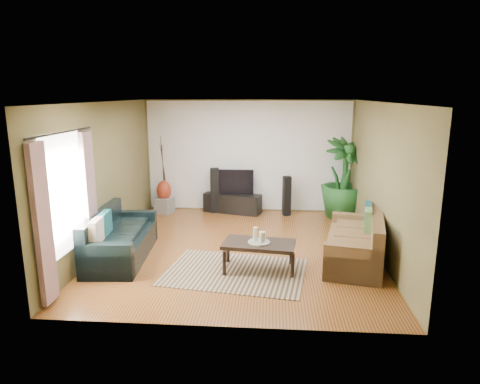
# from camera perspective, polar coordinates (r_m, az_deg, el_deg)

# --- Properties ---
(floor) EXTENTS (5.50, 5.50, 0.00)m
(floor) POSITION_cam_1_polar(r_m,az_deg,el_deg) (8.09, -0.11, -7.58)
(floor) COLOR brown
(floor) RESTS_ON ground
(ceiling) EXTENTS (5.50, 5.50, 0.00)m
(ceiling) POSITION_cam_1_polar(r_m,az_deg,el_deg) (7.57, -0.12, 11.90)
(ceiling) COLOR white
(ceiling) RESTS_ON ground
(wall_back) EXTENTS (5.00, 0.00, 5.00)m
(wall_back) POSITION_cam_1_polar(r_m,az_deg,el_deg) (10.43, 1.07, 4.77)
(wall_back) COLOR brown
(wall_back) RESTS_ON ground
(wall_front) EXTENTS (5.00, 0.00, 5.00)m
(wall_front) POSITION_cam_1_polar(r_m,az_deg,el_deg) (5.06, -2.54, -4.22)
(wall_front) COLOR brown
(wall_front) RESTS_ON ground
(wall_left) EXTENTS (0.00, 5.50, 5.50)m
(wall_left) POSITION_cam_1_polar(r_m,az_deg,el_deg) (8.30, -17.61, 2.00)
(wall_left) COLOR brown
(wall_left) RESTS_ON ground
(wall_right) EXTENTS (0.00, 5.50, 5.50)m
(wall_right) POSITION_cam_1_polar(r_m,az_deg,el_deg) (7.93, 18.21, 1.48)
(wall_right) COLOR brown
(wall_right) RESTS_ON ground
(backwall_panel) EXTENTS (4.90, 0.00, 4.90)m
(backwall_panel) POSITION_cam_1_polar(r_m,az_deg,el_deg) (10.42, 1.06, 4.76)
(backwall_panel) COLOR white
(backwall_panel) RESTS_ON ground
(window_pane) EXTENTS (0.00, 1.80, 1.80)m
(window_pane) POSITION_cam_1_polar(r_m,az_deg,el_deg) (6.85, -22.39, -0.19)
(window_pane) COLOR white
(window_pane) RESTS_ON ground
(curtain_near) EXTENTS (0.08, 0.35, 2.20)m
(curtain_near) POSITION_cam_1_polar(r_m,az_deg,el_deg) (6.25, -24.81, -4.00)
(curtain_near) COLOR gray
(curtain_near) RESTS_ON ground
(curtain_far) EXTENTS (0.08, 0.35, 2.20)m
(curtain_far) POSITION_cam_1_polar(r_m,az_deg,el_deg) (7.54, -19.38, -0.74)
(curtain_far) COLOR gray
(curtain_far) RESTS_ON ground
(curtain_rod) EXTENTS (0.03, 1.90, 0.03)m
(curtain_rod) POSITION_cam_1_polar(r_m,az_deg,el_deg) (6.70, -22.67, 7.32)
(curtain_rod) COLOR black
(curtain_rod) RESTS_ON ground
(sofa_left) EXTENTS (1.01, 2.08, 0.85)m
(sofa_left) POSITION_cam_1_polar(r_m,az_deg,el_deg) (7.82, -15.58, -5.52)
(sofa_left) COLOR black
(sofa_left) RESTS_ON floor
(sofa_right) EXTENTS (1.27, 2.11, 0.85)m
(sofa_right) POSITION_cam_1_polar(r_m,az_deg,el_deg) (7.64, 15.02, -5.93)
(sofa_right) COLOR brown
(sofa_right) RESTS_ON floor
(area_rug) EXTENTS (2.43, 1.89, 0.01)m
(area_rug) POSITION_cam_1_polar(r_m,az_deg,el_deg) (7.10, -0.64, -10.58)
(area_rug) COLOR tan
(area_rug) RESTS_ON floor
(coffee_table) EXTENTS (1.23, 0.78, 0.47)m
(coffee_table) POSITION_cam_1_polar(r_m,az_deg,el_deg) (7.11, 2.52, -8.53)
(coffee_table) COLOR black
(coffee_table) RESTS_ON floor
(candle_tray) EXTENTS (0.36, 0.36, 0.02)m
(candle_tray) POSITION_cam_1_polar(r_m,az_deg,el_deg) (7.03, 2.54, -6.67)
(candle_tray) COLOR gray
(candle_tray) RESTS_ON coffee_table
(candle_tall) EXTENTS (0.07, 0.07, 0.23)m
(candle_tall) POSITION_cam_1_polar(r_m,az_deg,el_deg) (7.02, 2.07, -5.63)
(candle_tall) COLOR beige
(candle_tall) RESTS_ON candle_tray
(candle_mid) EXTENTS (0.07, 0.07, 0.18)m
(candle_mid) POSITION_cam_1_polar(r_m,az_deg,el_deg) (6.95, 2.87, -6.03)
(candle_mid) COLOR beige
(candle_mid) RESTS_ON candle_tray
(candle_short) EXTENTS (0.07, 0.07, 0.15)m
(candle_short) POSITION_cam_1_polar(r_m,az_deg,el_deg) (7.05, 3.14, -5.89)
(candle_short) COLOR beige
(candle_short) RESTS_ON candle_tray
(tv_stand) EXTENTS (1.45, 0.78, 0.46)m
(tv_stand) POSITION_cam_1_polar(r_m,az_deg,el_deg) (10.43, -1.00, -1.50)
(tv_stand) COLOR black
(tv_stand) RESTS_ON floor
(television) EXTENTS (1.02, 0.06, 0.60)m
(television) POSITION_cam_1_polar(r_m,az_deg,el_deg) (10.31, -1.01, 1.37)
(television) COLOR black
(television) RESTS_ON tv_stand
(speaker_left) EXTENTS (0.24, 0.26, 1.09)m
(speaker_left) POSITION_cam_1_polar(r_m,az_deg,el_deg) (10.40, -3.39, 0.22)
(speaker_left) COLOR black
(speaker_left) RESTS_ON floor
(speaker_right) EXTENTS (0.21, 0.23, 0.94)m
(speaker_right) POSITION_cam_1_polar(r_m,az_deg,el_deg) (10.20, 6.25, -0.52)
(speaker_right) COLOR black
(speaker_right) RESTS_ON floor
(potted_plant) EXTENTS (1.45, 1.45, 1.85)m
(potted_plant) POSITION_cam_1_polar(r_m,az_deg,el_deg) (10.19, 13.65, 1.79)
(potted_plant) COLOR #194C1C
(potted_plant) RESTS_ON floor
(plant_pot) EXTENTS (0.34, 0.34, 0.27)m
(plant_pot) POSITION_cam_1_polar(r_m,az_deg,el_deg) (10.37, 13.42, -2.51)
(plant_pot) COLOR black
(plant_pot) RESTS_ON floor
(pedestal) EXTENTS (0.47, 0.47, 0.38)m
(pedestal) POSITION_cam_1_polar(r_m,az_deg,el_deg) (10.56, -10.04, -1.74)
(pedestal) COLOR gray
(pedestal) RESTS_ON floor
(vase) EXTENTS (0.35, 0.35, 0.49)m
(vase) POSITION_cam_1_polar(r_m,az_deg,el_deg) (10.47, -10.12, 0.19)
(vase) COLOR maroon
(vase) RESTS_ON pedestal
(side_table) EXTENTS (0.48, 0.48, 0.47)m
(side_table) POSITION_cam_1_polar(r_m,az_deg,el_deg) (8.66, -13.91, -4.94)
(side_table) COLOR brown
(side_table) RESTS_ON floor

